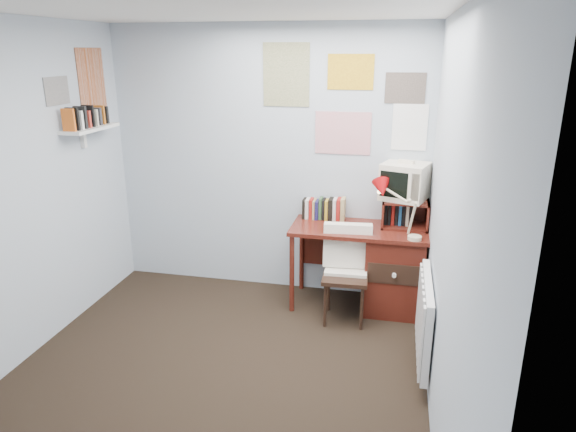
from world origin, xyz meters
name	(u,v)px	position (x,y,z in m)	size (l,w,h in m)	color
ground	(208,389)	(0.00, 0.00, 0.00)	(3.50, 3.50, 0.00)	black
back_wall	(268,163)	(0.00, 1.75, 1.25)	(3.00, 0.02, 2.50)	#AAB5C2
right_wall	(448,237)	(1.50, 0.00, 1.25)	(0.02, 3.50, 2.50)	#AAB5C2
ceiling	(186,4)	(0.00, 0.00, 2.50)	(3.00, 3.50, 0.02)	white
desk	(388,267)	(1.17, 1.48, 0.41)	(1.20, 0.55, 0.76)	#561C13
desk_chair	(345,277)	(0.82, 1.18, 0.41)	(0.42, 0.40, 0.81)	black
desk_lamp	(416,216)	(1.38, 1.27, 0.97)	(0.29, 0.25, 0.42)	#B50C0F
tv_riser	(405,213)	(1.29, 1.59, 0.89)	(0.40, 0.30, 0.25)	#561C13
crt_tv	(405,180)	(1.27, 1.61, 1.18)	(0.37, 0.34, 0.35)	#EEE2C7
book_row	(335,208)	(0.66, 1.66, 0.87)	(0.60, 0.14, 0.22)	#561C13
radiator	(425,319)	(1.46, 0.55, 0.42)	(0.09, 0.80, 0.60)	white
wall_shelf	(90,128)	(-1.40, 1.10, 1.62)	(0.20, 0.62, 0.24)	white
posters_back	(344,99)	(0.70, 1.74, 1.85)	(1.20, 0.01, 0.90)	white
posters_left	(75,83)	(-1.49, 1.10, 2.00)	(0.01, 0.70, 0.60)	white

